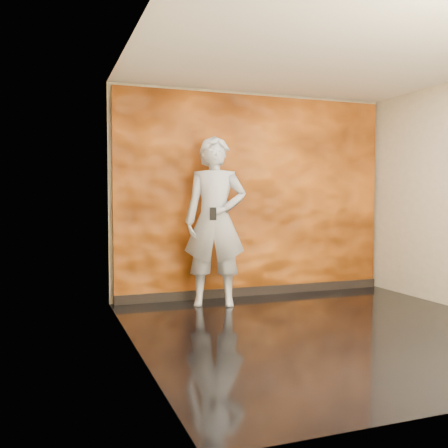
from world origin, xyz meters
TOP-DOWN VIEW (x-y plane):
  - room at (0.00, 0.00)m, footprint 4.02×4.02m
  - feature_wall at (0.00, 1.96)m, footprint 3.90×0.06m
  - baseboard at (0.00, 1.92)m, footprint 3.90×0.04m
  - man at (-0.74, 1.52)m, footprint 0.90×0.75m
  - phone at (-0.86, 1.24)m, footprint 0.08×0.03m

SIDE VIEW (x-z plane):
  - baseboard at x=0.00m, z-range 0.00..0.12m
  - man at x=-0.74m, z-range 0.00..2.12m
  - phone at x=-0.86m, z-range 1.09..1.24m
  - feature_wall at x=0.00m, z-range 0.00..2.75m
  - room at x=0.00m, z-range -0.01..2.81m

